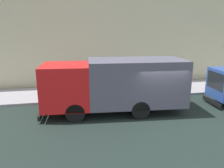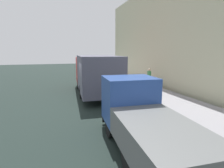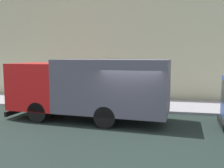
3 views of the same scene
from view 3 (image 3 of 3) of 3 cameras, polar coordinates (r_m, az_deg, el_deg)
ground at (r=10.92m, az=4.46°, el=-9.96°), size 80.00×80.00×0.00m
sidewalk at (r=15.60m, az=6.85°, el=-4.73°), size 3.72×30.00×0.13m
building_facade at (r=17.73m, az=7.77°, el=11.56°), size 0.50×30.00×9.35m
large_utility_truck at (r=11.97m, az=-5.27°, el=-0.49°), size 3.14×7.85×2.92m
pedestrian_walking at (r=17.12m, az=-2.86°, el=-0.58°), size 0.38×0.38×1.60m
traffic_cone_orange at (r=15.94m, az=-15.37°, el=-3.35°), size 0.41×0.41×0.59m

